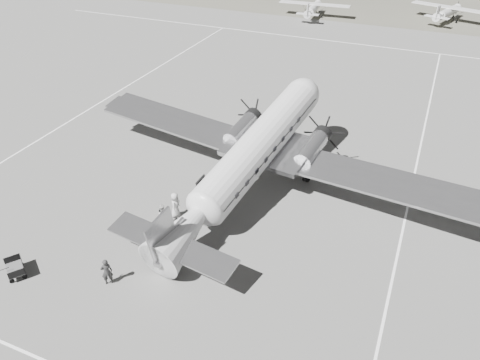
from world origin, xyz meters
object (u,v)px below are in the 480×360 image
at_px(dc3_airliner, 252,157).
at_px(ground_crew, 107,272).
at_px(baggage_cart_near, 149,233).
at_px(passenger, 175,205).
at_px(ramp_agent, 163,216).
at_px(light_plane_right, 448,14).
at_px(baggage_cart_far, 15,269).
at_px(light_plane_left, 313,10).

xyz_separation_m(dc3_airliner, ground_crew, (-3.91, -11.31, -2.01)).
relative_size(dc3_airliner, baggage_cart_near, 19.72).
distance_m(ground_crew, passenger, 6.74).
xyz_separation_m(dc3_airliner, ramp_agent, (-3.66, -5.81, -2.03)).
bearing_deg(dc3_airliner, ground_crew, -100.77).
relative_size(light_plane_right, baggage_cart_far, 7.80).
height_order(light_plane_right, baggage_cart_near, light_plane_right).
height_order(dc3_airliner, ramp_agent, dc3_airliner).
height_order(dc3_airliner, ground_crew, dc3_airliner).
relative_size(baggage_cart_near, ground_crew, 0.89).
bearing_deg(baggage_cart_near, ramp_agent, 86.25).
height_order(baggage_cart_far, ramp_agent, ramp_agent).
bearing_deg(dc3_airliner, baggage_cart_near, -109.79).
xyz_separation_m(dc3_airliner, baggage_cart_far, (-9.10, -12.81, -2.44)).
bearing_deg(baggage_cart_near, dc3_airliner, 66.46).
bearing_deg(baggage_cart_far, passenger, 91.30).
distance_m(dc3_airliner, baggage_cart_far, 15.90).
height_order(dc3_airliner, baggage_cart_far, dc3_airliner).
bearing_deg(baggage_cart_near, light_plane_left, 99.93).
distance_m(baggage_cart_near, passenger, 2.72).
xyz_separation_m(baggage_cart_far, passenger, (5.63, 8.22, 0.48)).
relative_size(light_plane_right, ramp_agent, 7.01).
bearing_deg(dc3_airliner, light_plane_right, 87.44).
relative_size(dc3_airliner, passenger, 16.53).
bearing_deg(light_plane_right, dc3_airliner, -82.80).
distance_m(dc3_airliner, light_plane_right, 54.88).
height_order(dc3_airliner, passenger, dc3_airliner).
bearing_deg(light_plane_right, passenger, -85.23).
relative_size(dc3_airliner, ramp_agent, 17.97).
distance_m(dc3_airliner, baggage_cart_near, 8.56).
height_order(ground_crew, ramp_agent, ground_crew).
bearing_deg(dc3_airliner, baggage_cart_far, -117.10).
xyz_separation_m(light_plane_left, ground_crew, (5.18, -59.75, -0.30)).
xyz_separation_m(light_plane_right, baggage_cart_near, (-14.22, -61.11, -0.79)).
bearing_deg(ground_crew, passenger, -134.40).
height_order(light_plane_left, baggage_cart_far, light_plane_left).
bearing_deg(ground_crew, light_plane_left, -125.75).
bearing_deg(baggage_cart_far, ramp_agent, 87.79).
height_order(light_plane_left, ramp_agent, light_plane_left).
bearing_deg(baggage_cart_far, ground_crew, 51.76).
relative_size(dc3_airliner, light_plane_left, 2.70).
xyz_separation_m(dc3_airliner, passenger, (-3.48, -4.59, -1.95)).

